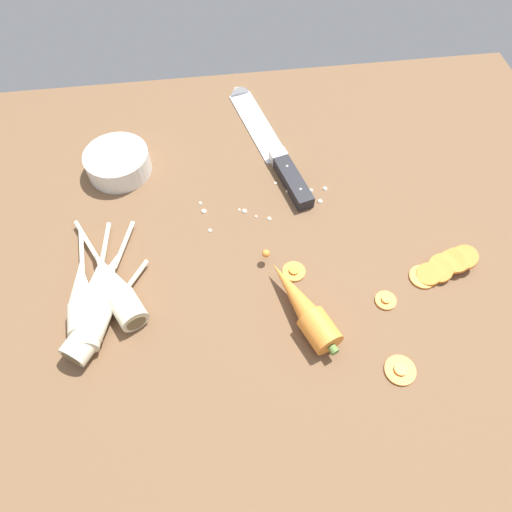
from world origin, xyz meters
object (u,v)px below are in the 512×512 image
(prep_bowl, at_px, (118,162))
(parsnip_mid_left, at_px, (82,296))
(whole_carrot, at_px, (303,306))
(carrot_slice_stray_mid, at_px, (386,300))
(parsnip_back, at_px, (114,286))
(parsnip_outer, at_px, (97,323))
(parsnip_front, at_px, (92,302))
(parsnip_mid_right, at_px, (102,291))
(carrot_slice_stray_near, at_px, (400,370))
(chefs_knife, at_px, (266,138))
(carrot_slice_stack, at_px, (444,267))
(carrot_slice_stray_far, at_px, (294,271))

(prep_bowl, bearing_deg, parsnip_mid_left, -99.24)
(whole_carrot, height_order, carrot_slice_stray_mid, whole_carrot)
(whole_carrot, bearing_deg, parsnip_back, 165.40)
(whole_carrot, xyz_separation_m, parsnip_outer, (-0.28, 0.01, -0.00))
(parsnip_front, distance_m, parsnip_mid_right, 0.02)
(carrot_slice_stray_near, bearing_deg, chefs_knife, 103.99)
(whole_carrot, xyz_separation_m, parsnip_back, (-0.26, 0.07, -0.00))
(carrot_slice_stray_near, height_order, carrot_slice_stray_mid, same)
(parsnip_mid_left, xyz_separation_m, parsnip_outer, (0.02, -0.05, 0.00))
(parsnip_mid_left, relative_size, carrot_slice_stack, 1.78)
(whole_carrot, relative_size, parsnip_front, 0.81)
(parsnip_mid_left, height_order, carrot_slice_stack, parsnip_mid_left)
(carrot_slice_stray_mid, bearing_deg, carrot_slice_stack, 21.81)
(whole_carrot, relative_size, prep_bowl, 1.59)
(parsnip_front, xyz_separation_m, parsnip_back, (0.03, 0.02, -0.00))
(parsnip_mid_left, height_order, carrot_slice_stray_mid, parsnip_mid_left)
(carrot_slice_stray_near, relative_size, carrot_slice_stray_far, 1.20)
(parsnip_front, bearing_deg, carrot_slice_stray_far, 4.42)
(parsnip_mid_right, height_order, carrot_slice_stray_near, parsnip_mid_right)
(parsnip_outer, relative_size, carrot_slice_stray_near, 3.80)
(parsnip_mid_right, xyz_separation_m, carrot_slice_stray_mid, (0.40, -0.06, -0.02))
(parsnip_back, relative_size, carrot_slice_stray_near, 4.90)
(parsnip_outer, xyz_separation_m, prep_bowl, (0.02, 0.30, 0.00))
(carrot_slice_stray_far, distance_m, prep_bowl, 0.36)
(chefs_knife, bearing_deg, carrot_slice_stack, -54.64)
(parsnip_mid_right, relative_size, carrot_slice_stray_far, 5.54)
(carrot_slice_stray_far, bearing_deg, carrot_slice_stray_near, -56.31)
(parsnip_front, distance_m, carrot_slice_stray_far, 0.29)
(parsnip_mid_left, relative_size, carrot_slice_stray_mid, 6.08)
(carrot_slice_stray_near, xyz_separation_m, prep_bowl, (-0.38, 0.42, 0.02))
(parsnip_front, relative_size, carrot_slice_stray_near, 5.16)
(chefs_knife, xyz_separation_m, carrot_slice_stray_near, (0.11, -0.46, -0.00))
(parsnip_mid_right, bearing_deg, parsnip_back, 23.11)
(parsnip_mid_right, bearing_deg, carrot_slice_stack, -2.11)
(parsnip_back, xyz_separation_m, carrot_slice_stray_near, (0.38, -0.17, -0.02))
(chefs_knife, height_order, parsnip_outer, parsnip_outer)
(carrot_slice_stray_far, height_order, prep_bowl, prep_bowl)
(parsnip_front, relative_size, carrot_slice_stack, 2.05)
(parsnip_outer, bearing_deg, carrot_slice_stray_far, 11.40)
(parsnip_back, bearing_deg, chefs_knife, 47.87)
(chefs_knife, height_order, parsnip_back, parsnip_back)
(carrot_slice_stack, height_order, prep_bowl, prep_bowl)
(parsnip_mid_left, bearing_deg, carrot_slice_stray_near, -20.57)
(carrot_slice_stray_near, distance_m, carrot_slice_stray_far, 0.20)
(whole_carrot, distance_m, carrot_slice_stray_near, 0.15)
(carrot_slice_stray_far, bearing_deg, whole_carrot, -90.63)
(carrot_slice_stray_near, distance_m, prep_bowl, 0.56)
(parsnip_back, xyz_separation_m, carrot_slice_stray_mid, (0.39, -0.07, -0.02))
(parsnip_front, bearing_deg, prep_bowl, 84.44)
(chefs_knife, distance_m, carrot_slice_stray_far, 0.29)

